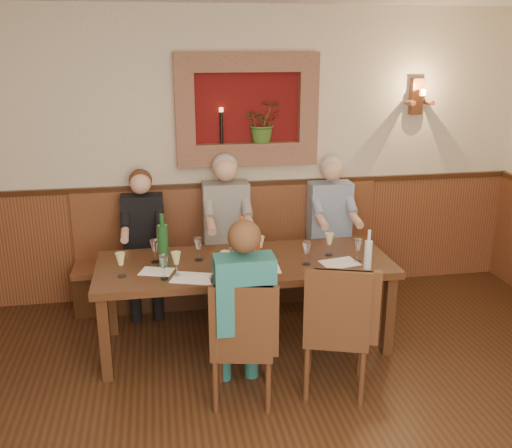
% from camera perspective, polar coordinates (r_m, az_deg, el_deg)
% --- Properties ---
extents(room_shell, '(6.04, 6.04, 2.82)m').
position_cam_1_polar(room_shell, '(2.60, 5.08, 5.02)').
color(room_shell, '#C2AF92').
rests_on(room_shell, ground).
extents(wainscoting, '(6.02, 6.02, 1.15)m').
position_cam_1_polar(wainscoting, '(3.15, 4.41, -18.73)').
color(wainscoting, '#592E19').
rests_on(wainscoting, ground).
extents(wall_niche, '(1.36, 0.30, 1.06)m').
position_cam_1_polar(wall_niche, '(5.51, -0.44, 10.86)').
color(wall_niche, '#5A0D0C').
rests_on(wall_niche, ground).
extents(wall_sconce, '(0.25, 0.20, 0.35)m').
position_cam_1_polar(wall_sconce, '(5.98, 15.82, 12.07)').
color(wall_sconce, '#592E19').
rests_on(wall_sconce, ground).
extents(dining_table, '(2.40, 0.90, 0.75)m').
position_cam_1_polar(dining_table, '(4.70, -1.10, -4.60)').
color(dining_table, '#351F0F').
rests_on(dining_table, ground).
extents(bench, '(3.00, 0.45, 1.11)m').
position_cam_1_polar(bench, '(5.70, -2.55, -4.30)').
color(bench, '#381E0F').
rests_on(bench, ground).
extents(chair_near_left, '(0.50, 0.50, 0.96)m').
position_cam_1_polar(chair_near_left, '(4.16, -1.32, -13.89)').
color(chair_near_left, '#351F0F').
rests_on(chair_near_left, ground).
extents(chair_near_right, '(0.57, 0.57, 1.02)m').
position_cam_1_polar(chair_near_right, '(4.30, 7.88, -12.67)').
color(chair_near_right, '#351F0F').
rests_on(chair_near_right, ground).
extents(person_bench_left, '(0.39, 0.48, 1.35)m').
position_cam_1_polar(person_bench_left, '(5.48, -11.06, -2.97)').
color(person_bench_left, black).
rests_on(person_bench_left, ground).
extents(person_bench_mid, '(0.44, 0.54, 1.47)m').
position_cam_1_polar(person_bench_mid, '(5.50, -2.86, -2.00)').
color(person_bench_mid, '#605B58').
rests_on(person_bench_mid, ground).
extents(person_bench_right, '(0.42, 0.51, 1.42)m').
position_cam_1_polar(person_bench_right, '(5.72, 7.53, -1.62)').
color(person_bench_right, navy).
rests_on(person_bench_right, ground).
extents(person_chair_front, '(0.40, 0.49, 1.38)m').
position_cam_1_polar(person_chair_front, '(4.03, -1.33, -10.27)').
color(person_chair_front, navy).
rests_on(person_chair_front, ground).
extents(spittoon_bucket, '(0.25, 0.25, 0.25)m').
position_cam_1_polar(spittoon_bucket, '(4.51, -0.98, -2.91)').
color(spittoon_bucket, red).
rests_on(spittoon_bucket, dining_table).
extents(wine_bottle_green_a, '(0.08, 0.08, 0.37)m').
position_cam_1_polar(wine_bottle_green_a, '(4.67, -1.46, -1.83)').
color(wine_bottle_green_a, '#19471E').
rests_on(wine_bottle_green_a, dining_table).
extents(wine_bottle_green_b, '(0.11, 0.11, 0.43)m').
position_cam_1_polar(wine_bottle_green_b, '(4.57, -9.27, -2.07)').
color(wine_bottle_green_b, '#19471E').
rests_on(wine_bottle_green_b, dining_table).
extents(water_bottle, '(0.08, 0.08, 0.34)m').
position_cam_1_polar(water_bottle, '(4.52, 11.15, -3.06)').
color(water_bottle, silver).
rests_on(water_bottle, dining_table).
extents(tasting_sheet_a, '(0.29, 0.25, 0.00)m').
position_cam_1_polar(tasting_sheet_a, '(4.53, -9.91, -4.71)').
color(tasting_sheet_a, white).
rests_on(tasting_sheet_a, dining_table).
extents(tasting_sheet_b, '(0.27, 0.20, 0.00)m').
position_cam_1_polar(tasting_sheet_b, '(4.51, 0.80, -4.57)').
color(tasting_sheet_b, white).
rests_on(tasting_sheet_b, dining_table).
extents(tasting_sheet_c, '(0.33, 0.27, 0.00)m').
position_cam_1_polar(tasting_sheet_c, '(4.69, 8.38, -3.87)').
color(tasting_sheet_c, white).
rests_on(tasting_sheet_c, dining_table).
extents(tasting_sheet_d, '(0.37, 0.32, 0.00)m').
position_cam_1_polar(tasting_sheet_d, '(4.37, -6.30, -5.39)').
color(tasting_sheet_d, white).
rests_on(tasting_sheet_d, dining_table).
extents(wine_glass_0, '(0.08, 0.08, 0.19)m').
position_cam_1_polar(wine_glass_0, '(4.46, -13.36, -4.00)').
color(wine_glass_0, '#D2D47E').
rests_on(wine_glass_0, dining_table).
extents(wine_glass_1, '(0.08, 0.08, 0.19)m').
position_cam_1_polar(wine_glass_1, '(4.70, -10.09, -2.70)').
color(wine_glass_1, white).
rests_on(wine_glass_1, dining_table).
extents(wine_glass_2, '(0.08, 0.08, 0.19)m').
position_cam_1_polar(wine_glass_2, '(4.40, -7.97, -3.98)').
color(wine_glass_2, '#D2D47E').
rests_on(wine_glass_2, dining_table).
extents(wine_glass_3, '(0.08, 0.08, 0.19)m').
position_cam_1_polar(wine_glass_3, '(4.69, -5.77, -2.51)').
color(wine_glass_3, white).
rests_on(wine_glass_3, dining_table).
extents(wine_glass_4, '(0.08, 0.08, 0.19)m').
position_cam_1_polar(wine_glass_4, '(4.51, -2.12, -3.26)').
color(wine_glass_4, '#D2D47E').
rests_on(wine_glass_4, dining_table).
extents(wine_glass_5, '(0.08, 0.08, 0.19)m').
position_cam_1_polar(wine_glass_5, '(4.71, 0.41, -2.35)').
color(wine_glass_5, '#D2D47E').
rests_on(wine_glass_5, dining_table).
extents(wine_glass_6, '(0.08, 0.08, 0.19)m').
position_cam_1_polar(wine_glass_6, '(4.60, 5.08, -2.92)').
color(wine_glass_6, white).
rests_on(wine_glass_6, dining_table).
extents(wine_glass_7, '(0.08, 0.08, 0.19)m').
position_cam_1_polar(wine_glass_7, '(4.82, 7.34, -2.03)').
color(wine_glass_7, '#D2D47E').
rests_on(wine_glass_7, dining_table).
extents(wine_glass_8, '(0.08, 0.08, 0.19)m').
position_cam_1_polar(wine_glass_8, '(4.71, 10.12, -2.61)').
color(wine_glass_8, white).
rests_on(wine_glass_8, dining_table).
extents(wine_glass_9, '(0.08, 0.08, 0.19)m').
position_cam_1_polar(wine_glass_9, '(4.38, -3.08, -3.92)').
color(wine_glass_9, '#D2D47E').
rests_on(wine_glass_9, dining_table).
extents(wine_glass_10, '(0.08, 0.08, 0.19)m').
position_cam_1_polar(wine_glass_10, '(4.35, -9.17, -4.30)').
color(wine_glass_10, white).
rests_on(wine_glass_10, dining_table).
extents(wine_glass_11, '(0.08, 0.08, 0.19)m').
position_cam_1_polar(wine_glass_11, '(4.45, -2.38, -3.60)').
color(wine_glass_11, white).
rests_on(wine_glass_11, dining_table).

